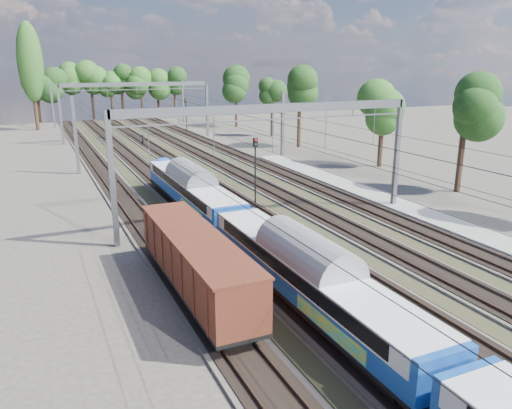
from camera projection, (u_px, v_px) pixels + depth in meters
name	position (u px, v px, depth m)	size (l,w,h in m)	color
track_bed	(207.00, 182.00, 51.02)	(21.00, 130.00, 0.34)	#47423A
platform	(495.00, 241.00, 33.88)	(3.00, 70.00, 0.30)	gray
catenary	(186.00, 113.00, 56.18)	(25.65, 130.00, 9.00)	slate
tree_belt	(168.00, 84.00, 92.43)	(38.86, 100.29, 11.98)	black
poplar	(30.00, 63.00, 88.49)	(4.40, 4.40, 19.04)	black
emu_train	(312.00, 270.00, 23.74)	(2.66, 56.36, 3.89)	black
freight_boxcar	(196.00, 261.00, 25.50)	(2.66, 12.82, 3.31)	black
worker	(143.00, 140.00, 73.98)	(0.61, 0.40, 1.67)	black
signal_near	(255.00, 164.00, 41.70)	(0.38, 0.34, 5.85)	black
signal_far	(186.00, 111.00, 87.87)	(0.42, 0.38, 5.92)	black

